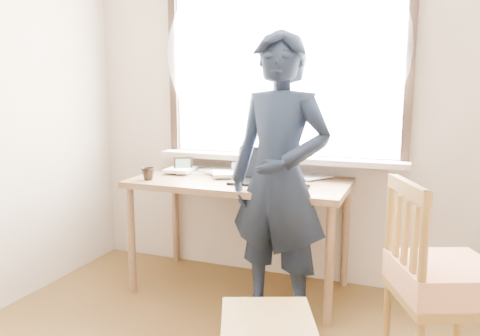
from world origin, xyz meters
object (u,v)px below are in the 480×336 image
at_px(desk, 240,191).
at_px(side_chair, 441,281).
at_px(work_chair, 267,330).
at_px(mug_dark, 148,174).
at_px(laptop, 258,174).
at_px(person, 279,180).
at_px(mug_white, 239,168).

xyz_separation_m(desk, side_chair, (1.29, -0.70, -0.19)).
bearing_deg(work_chair, mug_dark, 142.67).
relative_size(laptop, mug_dark, 3.63).
bearing_deg(work_chair, person, 102.87).
bearing_deg(laptop, mug_white, 133.68).
bearing_deg(desk, laptop, -12.32).
bearing_deg(mug_white, work_chair, -64.07).
bearing_deg(side_chair, person, 157.42).
height_order(mug_white, person, person).
relative_size(desk, work_chair, 2.85).
xyz_separation_m(desk, person, (0.38, -0.32, 0.17)).
relative_size(laptop, work_chair, 0.65).
bearing_deg(side_chair, work_chair, -150.04).
bearing_deg(work_chair, side_chair, 29.96).
height_order(mug_white, work_chair, mug_white).
xyz_separation_m(work_chair, side_chair, (0.73, 0.42, 0.18)).
bearing_deg(work_chair, laptop, 110.94).
xyz_separation_m(desk, mug_white, (-0.09, 0.21, 0.13)).
bearing_deg(laptop, mug_dark, -164.08).
distance_m(mug_dark, work_chair, 1.53).
height_order(laptop, mug_dark, laptop).
distance_m(work_chair, person, 0.98).
xyz_separation_m(work_chair, person, (-0.18, 0.80, 0.53)).
relative_size(desk, mug_white, 12.91).
bearing_deg(person, laptop, 139.95).
distance_m(mug_dark, side_chair, 1.97).
bearing_deg(mug_dark, work_chair, -37.33).
distance_m(side_chair, person, 1.05).
bearing_deg(laptop, side_chair, -30.17).
height_order(desk, work_chair, desk).
relative_size(mug_dark, side_chair, 0.09).
distance_m(desk, work_chair, 1.31).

